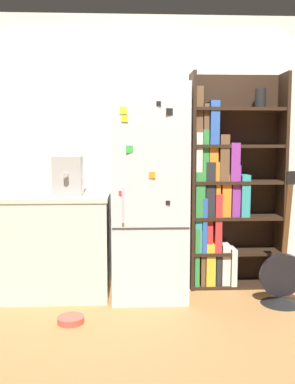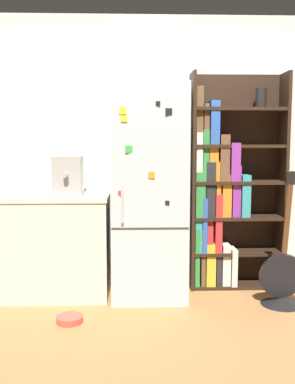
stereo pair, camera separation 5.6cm
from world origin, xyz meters
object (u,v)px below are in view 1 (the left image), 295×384
Objects in this scene: espresso_machine at (68,176)px; guitar at (282,285)px; refrigerator at (149,192)px; bookshelf at (224,192)px; pet_bowl at (71,319)px.

guitar is at bearing -9.20° from espresso_machine.
espresso_machine is 2.10m from guitar.
refrigerator is at bearing 0.88° from espresso_machine.
espresso_machine is at bearing -171.28° from bookshelf.
espresso_machine is at bearing -179.12° from refrigerator.
refrigerator is 0.74m from espresso_machine.
refrigerator is 9.09× the size of pet_bowl.
pet_bowl is at bearing -148.58° from bookshelf.
bookshelf is 1.76× the size of guitar.
pet_bowl is (-1.78, -0.31, -0.14)m from guitar.
bookshelf is 1.01m from guitar.
guitar is (0.40, -0.53, -0.76)m from bookshelf.
refrigerator is at bearing 164.64° from guitar.
bookshelf reaches higher than pet_bowl.
pet_bowl is at bearing -135.59° from refrigerator.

